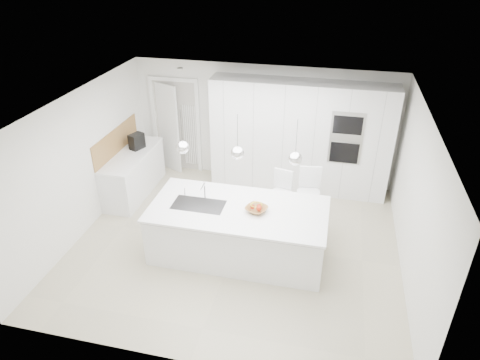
% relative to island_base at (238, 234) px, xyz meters
% --- Properties ---
extents(floor, '(5.50, 5.50, 0.00)m').
position_rel_island_base_xyz_m(floor, '(-0.10, 0.30, -0.43)').
color(floor, '#BFB696').
rests_on(floor, ground).
extents(wall_back, '(5.50, 0.00, 5.50)m').
position_rel_island_base_xyz_m(wall_back, '(-0.10, 2.80, 0.82)').
color(wall_back, white).
rests_on(wall_back, ground).
extents(wall_left, '(0.00, 5.00, 5.00)m').
position_rel_island_base_xyz_m(wall_left, '(-2.85, 0.30, 0.82)').
color(wall_left, white).
rests_on(wall_left, ground).
extents(ceiling, '(5.50, 5.50, 0.00)m').
position_rel_island_base_xyz_m(ceiling, '(-0.10, 0.30, 2.07)').
color(ceiling, white).
rests_on(ceiling, wall_back).
extents(tall_cabinets, '(3.60, 0.60, 2.30)m').
position_rel_island_base_xyz_m(tall_cabinets, '(0.70, 2.50, 0.72)').
color(tall_cabinets, white).
rests_on(tall_cabinets, floor).
extents(oven_stack, '(0.62, 0.04, 1.05)m').
position_rel_island_base_xyz_m(oven_stack, '(1.60, 2.19, 0.92)').
color(oven_stack, '#A5A5A8').
rests_on(oven_stack, tall_cabinets).
extents(doorway_frame, '(1.11, 0.08, 2.13)m').
position_rel_island_base_xyz_m(doorway_frame, '(-2.05, 2.77, 0.59)').
color(doorway_frame, white).
rests_on(doorway_frame, floor).
extents(hallway_door, '(0.76, 0.38, 2.00)m').
position_rel_island_base_xyz_m(hallway_door, '(-2.30, 2.72, 0.57)').
color(hallway_door, white).
rests_on(hallway_door, floor).
extents(radiator, '(0.32, 0.04, 1.40)m').
position_rel_island_base_xyz_m(radiator, '(-1.73, 2.76, 0.42)').
color(radiator, white).
rests_on(radiator, floor).
extents(left_base_cabinets, '(0.60, 1.80, 0.86)m').
position_rel_island_base_xyz_m(left_base_cabinets, '(-2.55, 1.50, 0.00)').
color(left_base_cabinets, white).
rests_on(left_base_cabinets, floor).
extents(left_worktop, '(0.62, 1.82, 0.04)m').
position_rel_island_base_xyz_m(left_worktop, '(-2.55, 1.50, 0.45)').
color(left_worktop, white).
rests_on(left_worktop, left_base_cabinets).
extents(oak_backsplash, '(0.02, 1.80, 0.50)m').
position_rel_island_base_xyz_m(oak_backsplash, '(-2.84, 1.50, 0.72)').
color(oak_backsplash, '#A87C45').
rests_on(oak_backsplash, wall_left).
extents(island_base, '(2.80, 1.20, 0.86)m').
position_rel_island_base_xyz_m(island_base, '(0.00, 0.00, 0.00)').
color(island_base, white).
rests_on(island_base, floor).
extents(island_worktop, '(2.84, 1.40, 0.04)m').
position_rel_island_base_xyz_m(island_worktop, '(0.00, 0.05, 0.45)').
color(island_worktop, white).
rests_on(island_worktop, island_base).
extents(island_sink, '(0.84, 0.44, 0.18)m').
position_rel_island_base_xyz_m(island_sink, '(-0.65, -0.00, 0.39)').
color(island_sink, '#3F3F42').
rests_on(island_sink, island_worktop).
extents(island_tap, '(0.02, 0.02, 0.30)m').
position_rel_island_base_xyz_m(island_tap, '(-0.60, 0.20, 0.62)').
color(island_tap, white).
rests_on(island_tap, island_worktop).
extents(pendant_left, '(0.20, 0.20, 0.20)m').
position_rel_island_base_xyz_m(pendant_left, '(-0.85, -0.00, 1.47)').
color(pendant_left, white).
rests_on(pendant_left, ceiling).
extents(pendant_mid, '(0.20, 0.20, 0.20)m').
position_rel_island_base_xyz_m(pendant_mid, '(-0.00, -0.00, 1.47)').
color(pendant_mid, white).
rests_on(pendant_mid, ceiling).
extents(pendant_right, '(0.20, 0.20, 0.20)m').
position_rel_island_base_xyz_m(pendant_right, '(0.85, -0.00, 1.47)').
color(pendant_right, white).
rests_on(pendant_right, ceiling).
extents(fruit_bowl, '(0.43, 0.43, 0.08)m').
position_rel_island_base_xyz_m(fruit_bowl, '(0.30, 0.02, 0.51)').
color(fruit_bowl, '#A87C45').
rests_on(fruit_bowl, island_worktop).
extents(espresso_machine, '(0.29, 0.35, 0.32)m').
position_rel_island_base_xyz_m(espresso_machine, '(-2.53, 1.77, 0.63)').
color(espresso_machine, black).
rests_on(espresso_machine, left_worktop).
extents(bar_stool_left, '(0.47, 0.58, 1.11)m').
position_rel_island_base_xyz_m(bar_stool_left, '(0.57, 0.97, 0.12)').
color(bar_stool_left, white).
rests_on(bar_stool_left, floor).
extents(bar_stool_right, '(0.48, 0.61, 1.22)m').
position_rel_island_base_xyz_m(bar_stool_right, '(1.04, 0.96, 0.18)').
color(bar_stool_right, white).
rests_on(bar_stool_right, floor).
extents(apple_a, '(0.08, 0.08, 0.08)m').
position_rel_island_base_xyz_m(apple_a, '(0.34, 0.06, 0.54)').
color(apple_a, '#B7280F').
rests_on(apple_a, fruit_bowl).
extents(apple_b, '(0.08, 0.08, 0.08)m').
position_rel_island_base_xyz_m(apple_b, '(0.34, 0.00, 0.54)').
color(apple_b, '#B7280F').
rests_on(apple_b, fruit_bowl).
extents(apple_c, '(0.07, 0.07, 0.07)m').
position_rel_island_base_xyz_m(apple_c, '(0.23, 0.03, 0.54)').
color(apple_c, '#B7280F').
rests_on(apple_c, fruit_bowl).
extents(banana_bunch, '(0.22, 0.16, 0.20)m').
position_rel_island_base_xyz_m(banana_bunch, '(0.29, 0.05, 0.58)').
color(banana_bunch, yellow).
rests_on(banana_bunch, fruit_bowl).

